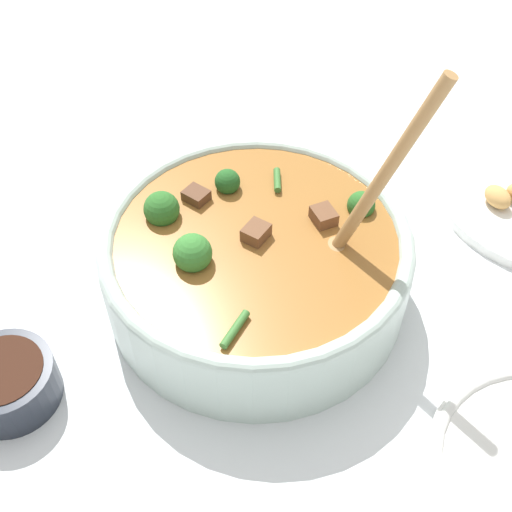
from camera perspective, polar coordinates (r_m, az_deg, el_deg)
ground_plane at (r=0.65m, az=0.00°, el=-3.22°), size 4.00×4.00×0.00m
stew_bowl at (r=0.62m, az=-0.01°, el=-0.28°), size 0.30×0.30×0.26m
condiment_bowl at (r=0.61m, az=-21.27°, el=-10.34°), size 0.09×0.09×0.04m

